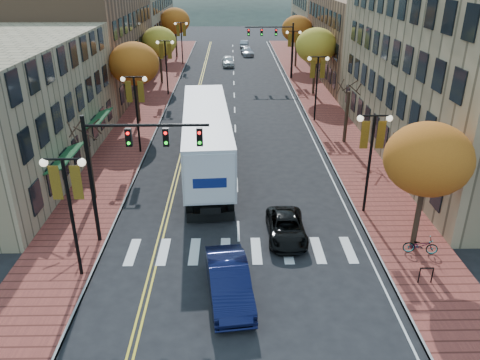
{
  "coord_description": "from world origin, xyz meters",
  "views": [
    {
      "loc": [
        -0.33,
        -18.42,
        13.44
      ],
      "look_at": [
        0.13,
        6.02,
        2.2
      ],
      "focal_mm": 35.0,
      "sensor_mm": 36.0,
      "label": 1
    }
  ],
  "objects_px": {
    "navy_sedan": "(229,282)",
    "black_suv": "(286,228)",
    "semi_truck": "(206,131)",
    "bicycle": "(421,245)"
  },
  "relations": [
    {
      "from": "semi_truck",
      "to": "black_suv",
      "type": "height_order",
      "value": "semi_truck"
    },
    {
      "from": "semi_truck",
      "to": "navy_sedan",
      "type": "xyz_separation_m",
      "value": [
        1.66,
        -15.08,
        -1.86
      ]
    },
    {
      "from": "navy_sedan",
      "to": "black_suv",
      "type": "distance_m",
      "value": 5.84
    },
    {
      "from": "black_suv",
      "to": "bicycle",
      "type": "relative_size",
      "value": 2.54
    },
    {
      "from": "semi_truck",
      "to": "bicycle",
      "type": "height_order",
      "value": "semi_truck"
    },
    {
      "from": "semi_truck",
      "to": "bicycle",
      "type": "xyz_separation_m",
      "value": [
        11.32,
        -11.99,
        -2.08
      ]
    },
    {
      "from": "semi_truck",
      "to": "navy_sedan",
      "type": "distance_m",
      "value": 15.29
    },
    {
      "from": "navy_sedan",
      "to": "black_suv",
      "type": "xyz_separation_m",
      "value": [
        3.07,
        4.96,
        -0.22
      ]
    },
    {
      "from": "navy_sedan",
      "to": "bicycle",
      "type": "xyz_separation_m",
      "value": [
        9.66,
        3.09,
        -0.23
      ]
    },
    {
      "from": "semi_truck",
      "to": "black_suv",
      "type": "distance_m",
      "value": 11.36
    }
  ]
}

